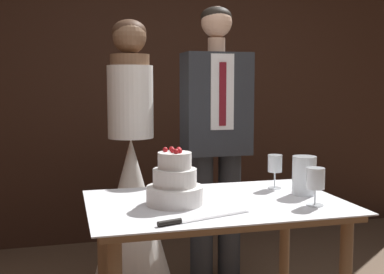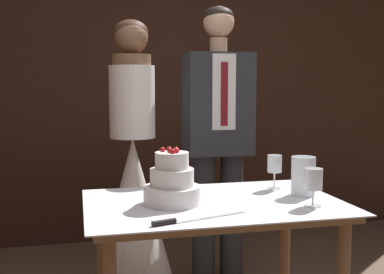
# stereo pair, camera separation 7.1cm
# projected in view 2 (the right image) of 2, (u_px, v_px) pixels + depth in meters

# --- Properties ---
(wall_back) EXTENTS (5.43, 0.12, 2.63)m
(wall_back) POSITION_uv_depth(u_px,v_px,m) (160.00, 85.00, 4.10)
(wall_back) COLOR #382116
(wall_back) RESTS_ON ground_plane
(cake_table) EXTENTS (1.18, 0.78, 0.78)m
(cake_table) POSITION_uv_depth(u_px,v_px,m) (213.00, 223.00, 2.24)
(cake_table) COLOR brown
(cake_table) RESTS_ON ground_plane
(tiered_cake) EXTENTS (0.26, 0.26, 0.26)m
(tiered_cake) POSITION_uv_depth(u_px,v_px,m) (172.00, 184.00, 2.17)
(tiered_cake) COLOR white
(tiered_cake) RESTS_ON cake_table
(cake_knife) EXTENTS (0.42, 0.14, 0.02)m
(cake_knife) POSITION_uv_depth(u_px,v_px,m) (182.00, 220.00, 1.89)
(cake_knife) COLOR silver
(cake_knife) RESTS_ON cake_table
(wine_glass_near) EXTENTS (0.07, 0.07, 0.18)m
(wine_glass_near) POSITION_uv_depth(u_px,v_px,m) (275.00, 165.00, 2.48)
(wine_glass_near) COLOR silver
(wine_glass_near) RESTS_ON cake_table
(wine_glass_middle) EXTENTS (0.08, 0.08, 0.17)m
(wine_glass_middle) POSITION_uv_depth(u_px,v_px,m) (313.00, 181.00, 2.13)
(wine_glass_middle) COLOR silver
(wine_glass_middle) RESTS_ON cake_table
(hurricane_candle) EXTENTS (0.12, 0.12, 0.19)m
(hurricane_candle) POSITION_uv_depth(u_px,v_px,m) (303.00, 177.00, 2.34)
(hurricane_candle) COLOR silver
(hurricane_candle) RESTS_ON cake_table
(bride) EXTENTS (0.54, 0.54, 1.71)m
(bride) POSITION_uv_depth(u_px,v_px,m) (133.00, 195.00, 3.02)
(bride) COLOR white
(bride) RESTS_ON ground_plane
(groom) EXTENTS (0.43, 0.25, 1.81)m
(groom) POSITION_uv_depth(u_px,v_px,m) (218.00, 133.00, 3.10)
(groom) COLOR #282B30
(groom) RESTS_ON ground_plane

